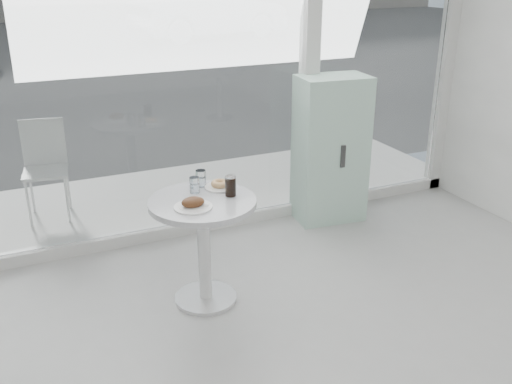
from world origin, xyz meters
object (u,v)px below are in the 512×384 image
car_silver (209,12)px  cola_glass (230,186)px  plate_fritter (194,204)px  mint_cabinet (330,150)px  patio_chair (45,163)px  plate_donut (220,185)px  main_table (203,230)px  water_tumbler_b (201,179)px  water_tumbler_a (195,186)px

car_silver → cola_glass: car_silver is taller
plate_fritter → mint_cabinet: bearing=31.2°
patio_chair → plate_fritter: (0.75, -1.99, 0.25)m
mint_cabinet → cola_glass: size_ratio=9.33×
plate_fritter → plate_donut: plate_fritter is taller
main_table → water_tumbler_b: water_tumbler_b is taller
plate_fritter → water_tumbler_a: (0.09, 0.24, 0.02)m
plate_donut → water_tumbler_a: water_tumbler_a is taller
plate_fritter → cola_glass: 0.31m
water_tumbler_a → water_tumbler_b: size_ratio=0.95×
main_table → water_tumbler_b: 0.37m
patio_chair → car_silver: car_silver is taller
patio_chair → water_tumbler_a: size_ratio=7.97×
patio_chair → car_silver: 13.39m
mint_cabinet → water_tumbler_b: mint_cabinet is taller
plate_donut → water_tumbler_b: size_ratio=1.81×
car_silver → plate_donut: 14.59m
patio_chair → plate_donut: bearing=-50.8°
water_tumbler_b → car_silver: bearing=69.8°
mint_cabinet → patio_chair: 2.57m
plate_fritter → water_tumbler_a: water_tumbler_a is taller
plate_donut → cola_glass: size_ratio=1.50×
car_silver → water_tumbler_a: 14.67m
cola_glass → patio_chair: bearing=118.6°
water_tumbler_b → cola_glass: bearing=-63.6°
water_tumbler_a → mint_cabinet: bearing=25.8°
mint_cabinet → water_tumbler_a: bearing=-148.1°
car_silver → water_tumbler_b: 14.55m
patio_chair → mint_cabinet: bearing=-14.5°
main_table → water_tumbler_a: water_tumbler_a is taller
water_tumbler_a → water_tumbler_b: (0.08, 0.10, 0.00)m
mint_cabinet → plate_fritter: bearing=-142.7°
plate_donut → water_tumbler_a: (-0.19, -0.01, 0.03)m
plate_donut → cola_glass: (0.02, -0.16, 0.05)m
car_silver → water_tumbler_b: car_silver is taller
plate_donut → water_tumbler_a: bearing=-176.8°
car_silver → cola_glass: (-4.90, -13.90, 0.04)m
water_tumbler_a → water_tumbler_b: water_tumbler_b is taller
water_tumbler_b → cola_glass: size_ratio=0.83×
mint_cabinet → water_tumbler_b: bearing=-150.0°
mint_cabinet → plate_fritter: mint_cabinet is taller
water_tumbler_a → cola_glass: cola_glass is taller
plate_fritter → plate_donut: 0.38m
main_table → cola_glass: bearing=-2.7°
mint_cabinet → water_tumbler_b: 1.59m
main_table → water_tumbler_b: bearing=72.5°
patio_chair → cola_glass: 2.19m
mint_cabinet → water_tumbler_a: size_ratio=11.94×
mint_cabinet → plate_fritter: size_ratio=5.34×
plate_donut → plate_fritter: bearing=-137.5°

